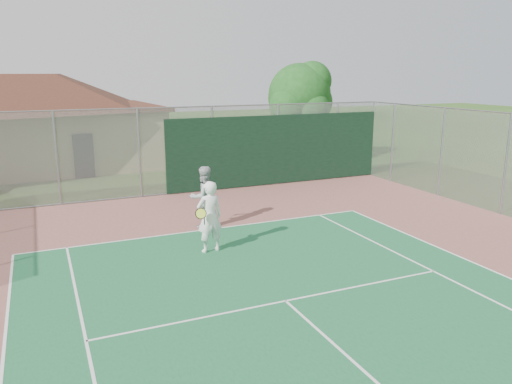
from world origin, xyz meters
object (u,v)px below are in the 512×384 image
Objects in this scene: player_grey_back at (204,197)px; tree at (301,97)px; clubhouse at (33,112)px; player_white_front at (209,217)px.

tree is at bearing -144.65° from player_grey_back.
player_white_front is at bearing -78.36° from clubhouse.
player_white_front is at bearing -128.67° from tree.
clubhouse is at bearing 159.90° from tree.
player_white_front is at bearing 64.50° from player_grey_back.
clubhouse reaches higher than player_white_front.
clubhouse reaches higher than player_grey_back.
tree is (12.99, -4.75, 0.69)m from clubhouse.
tree reaches higher than player_grey_back.
tree is 2.77× the size of player_grey_back.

